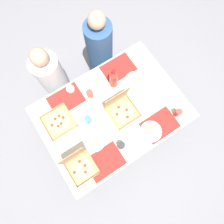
% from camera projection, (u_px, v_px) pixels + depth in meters
% --- Properties ---
extents(ground_plane, '(6.00, 6.00, 0.00)m').
position_uv_depth(ground_plane, '(112.00, 125.00, 2.78)').
color(ground_plane, gray).
extents(dining_table, '(1.51, 1.08, 0.73)m').
position_uv_depth(dining_table, '(112.00, 114.00, 2.17)').
color(dining_table, '#3F3328').
rests_on(dining_table, ground_plane).
extents(placemat_near_left, '(0.36, 0.26, 0.00)m').
position_uv_depth(placemat_near_left, '(105.00, 162.00, 1.94)').
color(placemat_near_left, red).
rests_on(placemat_near_left, dining_table).
extents(placemat_near_right, '(0.36, 0.26, 0.00)m').
position_uv_depth(placemat_near_right, '(160.00, 125.00, 2.04)').
color(placemat_near_right, red).
rests_on(placemat_near_right, dining_table).
extents(placemat_far_left, '(0.36, 0.26, 0.00)m').
position_uv_depth(placemat_far_left, '(66.00, 99.00, 2.11)').
color(placemat_far_left, red).
rests_on(placemat_far_left, dining_table).
extents(placemat_far_right, '(0.36, 0.26, 0.00)m').
position_uv_depth(placemat_far_right, '(118.00, 68.00, 2.21)').
color(placemat_far_right, red).
rests_on(placemat_far_right, dining_table).
extents(pizza_box_center, '(0.29, 0.29, 0.32)m').
position_uv_depth(pizza_box_center, '(121.00, 109.00, 2.03)').
color(pizza_box_center, tan).
rests_on(pizza_box_center, dining_table).
extents(pizza_box_corner_left, '(0.30, 0.30, 0.04)m').
position_uv_depth(pizza_box_corner_left, '(59.00, 122.00, 2.04)').
color(pizza_box_corner_left, tan).
rests_on(pizza_box_corner_left, dining_table).
extents(pizza_box_corner_right, '(0.26, 0.27, 0.30)m').
position_uv_depth(pizza_box_corner_right, '(80.00, 166.00, 1.89)').
color(pizza_box_corner_right, tan).
rests_on(pizza_box_corner_right, dining_table).
extents(plate_near_right, '(0.21, 0.21, 0.03)m').
position_uv_depth(plate_near_right, '(97.00, 82.00, 2.16)').
color(plate_near_right, white).
rests_on(plate_near_right, dining_table).
extents(plate_middle, '(0.24, 0.24, 0.03)m').
position_uv_depth(plate_middle, '(94.00, 141.00, 1.99)').
color(plate_middle, white).
rests_on(plate_middle, dining_table).
extents(plate_far_right, '(0.23, 0.23, 0.03)m').
position_uv_depth(plate_far_right, '(151.00, 131.00, 2.01)').
color(plate_far_right, white).
rests_on(plate_far_right, dining_table).
extents(plate_far_left, '(0.20, 0.20, 0.03)m').
position_uv_depth(plate_far_left, '(134.00, 80.00, 2.16)').
color(plate_far_left, white).
rests_on(plate_far_left, dining_table).
extents(soda_bottle, '(0.09, 0.09, 0.32)m').
position_uv_depth(soda_bottle, '(114.00, 79.00, 2.03)').
color(soda_bottle, '#B2382D').
rests_on(soda_bottle, dining_table).
extents(cup_dark, '(0.07, 0.07, 0.11)m').
position_uv_depth(cup_dark, '(178.00, 113.00, 2.02)').
color(cup_dark, '#BF4742').
rests_on(cup_dark, dining_table).
extents(cup_clear_right, '(0.07, 0.07, 0.10)m').
position_uv_depth(cup_clear_right, '(90.00, 94.00, 2.08)').
color(cup_clear_right, '#BF4742').
rests_on(cup_clear_right, dining_table).
extents(cup_clear_left, '(0.07, 0.07, 0.09)m').
position_uv_depth(cup_clear_left, '(121.00, 146.00, 1.94)').
color(cup_clear_left, '#333338').
rests_on(cup_clear_left, dining_table).
extents(cup_red, '(0.07, 0.07, 0.10)m').
position_uv_depth(cup_red, '(88.00, 120.00, 2.00)').
color(cup_red, teal).
rests_on(cup_red, dining_table).
extents(condiment_bowl, '(0.09, 0.09, 0.04)m').
position_uv_depth(condiment_bowl, '(70.00, 89.00, 2.13)').
color(condiment_bowl, white).
rests_on(condiment_bowl, dining_table).
extents(knife_by_near_left, '(0.10, 0.20, 0.00)m').
position_uv_depth(knife_by_near_left, '(139.00, 56.00, 2.25)').
color(knife_by_near_left, '#B7B7BC').
rests_on(knife_by_near_left, dining_table).
extents(knife_by_far_left, '(0.21, 0.06, 0.00)m').
position_uv_depth(knife_by_far_left, '(159.00, 82.00, 2.17)').
color(knife_by_far_left, '#B7B7BC').
rests_on(knife_by_far_left, dining_table).
extents(knife_by_far_right, '(0.21, 0.07, 0.00)m').
position_uv_depth(knife_by_far_right, '(149.00, 107.00, 2.09)').
color(knife_by_far_right, '#B7B7BC').
rests_on(knife_by_far_right, dining_table).
extents(diner_left_seat, '(0.32, 0.32, 1.11)m').
position_uv_depth(diner_left_seat, '(54.00, 79.00, 2.43)').
color(diner_left_seat, white).
rests_on(diner_left_seat, ground_plane).
extents(diner_right_seat, '(0.32, 0.32, 1.18)m').
position_uv_depth(diner_right_seat, '(100.00, 51.00, 2.49)').
color(diner_right_seat, '#33598C').
rests_on(diner_right_seat, ground_plane).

